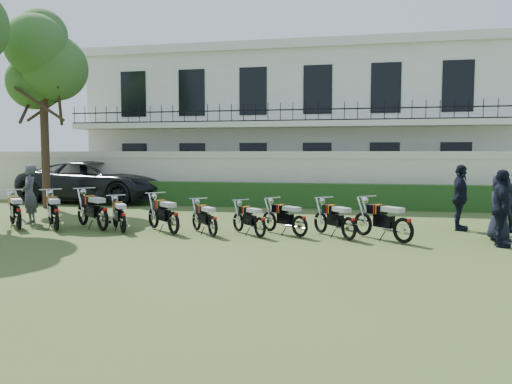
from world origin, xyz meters
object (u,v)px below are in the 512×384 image
motorcycle_6 (260,222)px  motorcycle_1 (56,214)px  motorcycle_2 (103,213)px  motorcycle_8 (349,223)px  motorcycle_7 (300,221)px  officer_5 (460,198)px  tree_west_near (43,61)px  officer_2 (501,208)px  officer_3 (500,208)px  motorcycle_0 (18,213)px  motorcycle_5 (213,221)px  motorcycle_9 (403,224)px  motorcycle_3 (123,218)px  motorcycle_4 (173,217)px  inspector (30,194)px  suv (96,182)px

motorcycle_6 → motorcycle_1: bearing=138.5°
motorcycle_2 → motorcycle_8: motorcycle_2 is taller
motorcycle_2 → motorcycle_7: motorcycle_2 is taller
motorcycle_8 → officer_5: bearing=0.2°
tree_west_near → officer_2: 17.28m
officer_2 → officer_3: officer_2 is taller
officer_5 → motorcycle_7: bearing=132.0°
motorcycle_6 → motorcycle_0: bearing=138.4°
motorcycle_5 → motorcycle_9: (4.86, -0.01, 0.06)m
motorcycle_1 → motorcycle_7: 6.89m
motorcycle_9 → officer_2: size_ratio=0.80×
officer_5 → motorcycle_6: bearing=129.9°
motorcycle_5 → motorcycle_7: (2.27, 0.41, 0.01)m
motorcycle_3 → officer_5: bearing=-21.1°
motorcycle_7 → officer_3: size_ratio=0.85×
tree_west_near → motorcycle_4: (7.44, -5.30, -5.39)m
tree_west_near → inspector: tree_west_near is taller
motorcycle_0 → motorcycle_5: 5.79m
suv → motorcycle_6: bearing=-128.7°
motorcycle_5 → motorcycle_8: size_ratio=0.92×
suv → officer_2: size_ratio=3.61×
motorcycle_3 → motorcycle_9: bearing=-37.2°
motorcycle_9 → inspector: 11.35m
motorcycle_4 → suv: bearing=84.1°
motorcycle_7 → tree_west_near: bearing=104.2°
motorcycle_6 → motorcycle_9: (3.61, -0.14, 0.07)m
motorcycle_2 → officer_5: officer_5 is taller
motorcycle_6 → officer_5: size_ratio=0.68×
motorcycle_9 → officer_3: officer_3 is taller
suv → motorcycle_7: bearing=-124.7°
motorcycle_0 → motorcycle_3: bearing=-42.8°
motorcycle_8 → suv: 13.87m
suv → inspector: inspector is taller
motorcycle_4 → motorcycle_9: bearing=-47.6°
motorcycle_1 → motorcycle_3: size_ratio=1.10×
motorcycle_1 → motorcycle_8: bearing=-38.3°
motorcycle_8 → motorcycle_2: bearing=141.0°
tree_west_near → motorcycle_5: size_ratio=5.64×
motorcycle_3 → motorcycle_7: (4.86, 0.37, -0.00)m
suv → officer_5: (14.54, -5.38, 0.02)m
tree_west_near → suv: size_ratio=1.18×
motorcycle_8 → suv: bearing=107.5°
motorcycle_0 → motorcycle_2: 2.47m
motorcycle_6 → officer_3: (6.05, 0.87, 0.43)m
motorcycle_5 → motorcycle_7: bearing=-29.2°
officer_5 → motorcycle_2: bearing=118.2°
motorcycle_7 → inspector: size_ratio=0.78×
motorcycle_6 → motorcycle_7: size_ratio=0.89×
motorcycle_3 → suv: bearing=86.9°
motorcycle_1 → inspector: (-1.80, 1.33, 0.42)m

